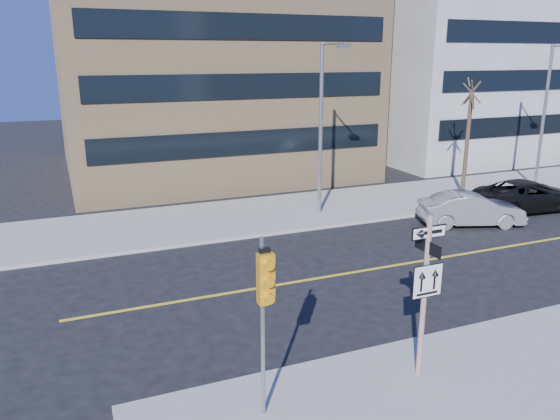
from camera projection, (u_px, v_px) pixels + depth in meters
name	position (u px, v px, depth m)	size (l,w,h in m)	color
ground	(364.00, 332.00, 15.46)	(120.00, 120.00, 0.00)	black
far_sidewalk	(521.00, 185.00, 32.70)	(66.00, 6.00, 0.15)	#9F9B94
road_centerline	(558.00, 238.00, 23.41)	(40.00, 0.14, 0.01)	yellow
sign_pole	(425.00, 287.00, 12.56)	(0.92, 0.92, 4.06)	beige
traffic_signal	(265.00, 293.00, 10.80)	(0.32, 0.45, 4.00)	gray
parked_car_b	(471.00, 209.00, 25.00)	(4.64, 1.62, 1.53)	gray
parked_car_c	(529.00, 195.00, 27.44)	(5.58, 2.57, 1.55)	black
streetlight_a	(323.00, 118.00, 25.19)	(0.55, 2.25, 8.00)	gray
streetlight_b	(548.00, 108.00, 30.32)	(0.55, 2.25, 8.00)	gray
street_tree_west	(472.00, 95.00, 28.76)	(1.80, 1.80, 6.35)	#3A2E22
building_brick	(200.00, 33.00, 35.97)	(18.00, 18.00, 18.00)	tan
building_grey_mid	(473.00, 56.00, 43.54)	(20.00, 16.00, 15.00)	#949799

